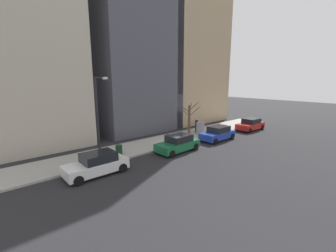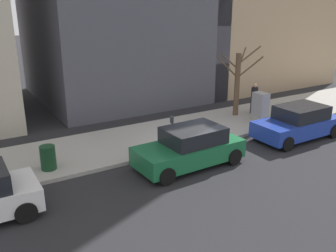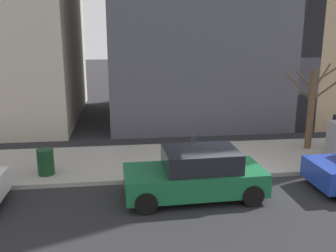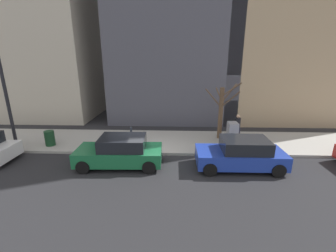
% 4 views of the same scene
% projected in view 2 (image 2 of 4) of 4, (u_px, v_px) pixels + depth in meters
% --- Properties ---
extents(ground_plane, '(120.00, 120.00, 0.00)m').
position_uv_depth(ground_plane, '(196.00, 149.00, 16.05)').
color(ground_plane, '#232326').
extents(sidewalk, '(4.00, 36.00, 0.15)m').
position_uv_depth(sidewalk, '(172.00, 134.00, 17.65)').
color(sidewalk, '#9E9B93').
rests_on(sidewalk, ground).
extents(parked_car_blue, '(1.95, 4.21, 1.52)m').
position_uv_depth(parked_car_blue, '(298.00, 123.00, 17.08)').
color(parked_car_blue, '#1E389E').
rests_on(parked_car_blue, ground).
extents(parked_car_green, '(2.04, 4.26, 1.52)m').
position_uv_depth(parked_car_green, '(190.00, 148.00, 14.22)').
color(parked_car_green, '#196038').
rests_on(parked_car_green, ground).
extents(parking_meter, '(0.14, 0.10, 1.35)m').
position_uv_depth(parking_meter, '(172.00, 128.00, 15.64)').
color(parking_meter, slate).
rests_on(parking_meter, sidewalk).
extents(utility_box, '(0.83, 0.61, 1.43)m').
position_uv_depth(utility_box, '(260.00, 107.00, 19.24)').
color(utility_box, '#A8A399').
rests_on(utility_box, sidewalk).
extents(bare_tree, '(2.13, 2.02, 3.70)m').
position_uv_depth(bare_tree, '(237.00, 81.00, 19.70)').
color(bare_tree, brown).
rests_on(bare_tree, sidewalk).
extents(trash_bin, '(0.56, 0.56, 0.90)m').
position_uv_depth(trash_bin, '(48.00, 158.00, 13.66)').
color(trash_bin, '#14381E').
rests_on(trash_bin, sidewalk).
extents(pedestrian_near_meter, '(0.36, 0.40, 1.66)m').
position_uv_depth(pedestrian_near_meter, '(254.00, 97.00, 20.28)').
color(pedestrian_near_meter, '#1E1E2D').
rests_on(pedestrian_near_meter, sidewalk).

